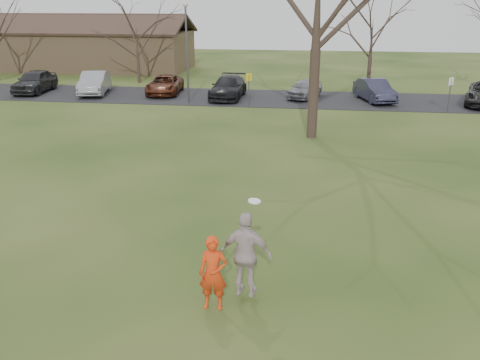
% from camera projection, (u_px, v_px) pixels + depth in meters
% --- Properties ---
extents(ground, '(120.00, 120.00, 0.00)m').
position_uv_depth(ground, '(215.00, 301.00, 11.61)').
color(ground, '#1E380F').
rests_on(ground, ground).
extents(parking_strip, '(62.00, 6.50, 0.04)m').
position_uv_depth(parking_strip, '(283.00, 99.00, 34.94)').
color(parking_strip, black).
rests_on(parking_strip, ground).
extents(player_defender, '(0.63, 0.42, 1.70)m').
position_uv_depth(player_defender, '(213.00, 273.00, 11.10)').
color(player_defender, red).
rests_on(player_defender, ground).
extents(car_0, '(2.27, 4.83, 1.60)m').
position_uv_depth(car_0, '(35.00, 81.00, 36.92)').
color(car_0, '#252628').
rests_on(car_0, parking_strip).
extents(car_1, '(2.64, 4.96, 1.55)m').
position_uv_depth(car_1, '(94.00, 83.00, 36.33)').
color(car_1, gray).
rests_on(car_1, parking_strip).
extents(car_2, '(2.53, 4.80, 1.29)m').
position_uv_depth(car_2, '(165.00, 85.00, 36.36)').
color(car_2, '#4E2112').
rests_on(car_2, parking_strip).
extents(car_3, '(2.13, 4.99, 1.44)m').
position_uv_depth(car_3, '(228.00, 87.00, 34.84)').
color(car_3, black).
rests_on(car_3, parking_strip).
extents(car_4, '(2.64, 4.02, 1.27)m').
position_uv_depth(car_4, '(305.00, 88.00, 34.91)').
color(car_4, gray).
rests_on(car_4, parking_strip).
extents(car_5, '(2.64, 4.55, 1.42)m').
position_uv_depth(car_5, '(375.00, 90.00, 33.81)').
color(car_5, '#292A3E').
rests_on(car_5, parking_strip).
extents(catching_play, '(1.22, 0.63, 2.31)m').
position_uv_depth(catching_play, '(246.00, 255.00, 11.26)').
color(catching_play, '#BCAAA8').
rests_on(catching_play, ground).
extents(building, '(20.60, 8.50, 5.14)m').
position_uv_depth(building, '(83.00, 48.00, 49.08)').
color(building, '#8C6D4C').
rests_on(building, ground).
extents(lamp_post, '(0.34, 0.34, 6.27)m').
position_uv_depth(lamp_post, '(186.00, 40.00, 32.08)').
color(lamp_post, '#47474C').
rests_on(lamp_post, ground).
extents(sign_yellow, '(0.35, 0.35, 2.08)m').
position_uv_depth(sign_yellow, '(249.00, 84.00, 31.93)').
color(sign_yellow, '#47474C').
rests_on(sign_yellow, ground).
extents(sign_white, '(0.35, 0.35, 2.08)m').
position_uv_depth(sign_white, '(450.00, 88.00, 30.34)').
color(sign_white, '#47474C').
rests_on(sign_white, ground).
extents(small_tree_row, '(55.00, 5.90, 8.50)m').
position_uv_depth(small_tree_row, '(349.00, 35.00, 37.79)').
color(small_tree_row, '#352821').
rests_on(small_tree_row, ground).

